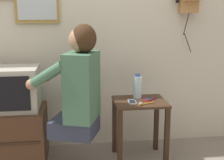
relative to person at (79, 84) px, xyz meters
The scene contains 9 objects.
wall_back 0.76m from the person, 79.43° to the left, with size 6.80×0.05×2.55m.
side_table 0.64m from the person, 12.66° to the left, with size 0.46×0.39×0.56m.
person is the anchor object (origin of this frame).
tv_stand 0.82m from the person, 161.35° to the left, with size 0.64×0.47×0.49m.
television 0.66m from the person, 160.85° to the left, with size 0.57×0.37×0.37m.
cell_phone_held 0.50m from the person, ahead, with size 0.06×0.13×0.01m.
cell_phone_spare 0.67m from the person, 12.58° to the left, with size 0.13×0.13×0.01m.
water_bottle 0.58m from the person, 21.42° to the left, with size 0.08×0.08×0.22m.
toothbrush 0.59m from the person, ahead, with size 0.15×0.08×0.02m.
Camera 1 is at (-0.14, -1.73, 1.35)m, focal length 50.00 mm.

